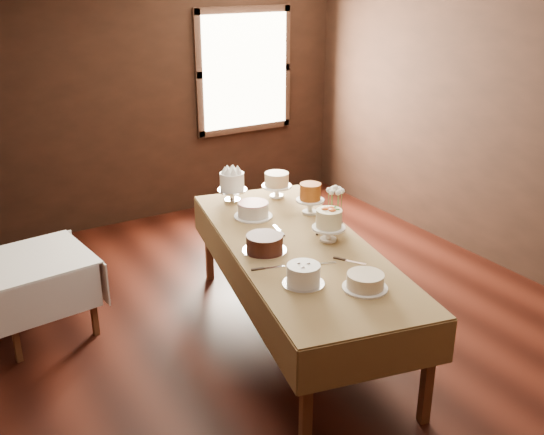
{
  "coord_description": "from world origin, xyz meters",
  "views": [
    {
      "loc": [
        -2.35,
        -3.65,
        2.76
      ],
      "look_at": [
        0.0,
        0.2,
        0.95
      ],
      "focal_mm": 41.66,
      "sensor_mm": 36.0,
      "label": 1
    }
  ],
  "objects_px": {
    "display_table": "(298,252)",
    "cake_caramel": "(310,200)",
    "cake_speckled": "(277,186)",
    "cake_server_c": "(277,228)",
    "cake_flowers": "(329,227)",
    "cake_swirl": "(303,275)",
    "cake_meringue": "(232,188)",
    "cake_server_e": "(274,267)",
    "cake_chocolate": "(265,244)",
    "flower_vase": "(334,221)",
    "side_table": "(36,266)",
    "cake_server_d": "(320,227)",
    "cake_lattice": "(253,211)",
    "cake_server_a": "(326,263)",
    "cake_cream": "(365,282)",
    "cake_server_b": "(356,262)"
  },
  "relations": [
    {
      "from": "cake_cream",
      "to": "cake_server_d",
      "type": "bearing_deg",
      "value": 70.81
    },
    {
      "from": "side_table",
      "to": "cake_server_b",
      "type": "distance_m",
      "value": 2.47
    },
    {
      "from": "display_table",
      "to": "cake_flowers",
      "type": "height_order",
      "value": "cake_flowers"
    },
    {
      "from": "display_table",
      "to": "cake_meringue",
      "type": "height_order",
      "value": "cake_meringue"
    },
    {
      "from": "cake_cream",
      "to": "cake_server_c",
      "type": "relative_size",
      "value": 1.24
    },
    {
      "from": "cake_flowers",
      "to": "display_table",
      "type": "bearing_deg",
      "value": 167.5
    },
    {
      "from": "cake_flowers",
      "to": "cake_swirl",
      "type": "distance_m",
      "value": 0.75
    },
    {
      "from": "cake_chocolate",
      "to": "cake_server_c",
      "type": "relative_size",
      "value": 1.55
    },
    {
      "from": "cake_cream",
      "to": "cake_server_b",
      "type": "distance_m",
      "value": 0.39
    },
    {
      "from": "side_table",
      "to": "cake_speckled",
      "type": "xyz_separation_m",
      "value": [
        2.11,
        -0.16,
        0.33
      ]
    },
    {
      "from": "cake_caramel",
      "to": "display_table",
      "type": "bearing_deg",
      "value": -132.06
    },
    {
      "from": "cake_meringue",
      "to": "cake_server_d",
      "type": "height_order",
      "value": "cake_meringue"
    },
    {
      "from": "cake_server_a",
      "to": "flower_vase",
      "type": "relative_size",
      "value": 1.67
    },
    {
      "from": "side_table",
      "to": "cake_chocolate",
      "type": "bearing_deg",
      "value": -38.09
    },
    {
      "from": "cake_speckled",
      "to": "cake_server_c",
      "type": "relative_size",
      "value": 1.14
    },
    {
      "from": "cake_server_e",
      "to": "cake_server_c",
      "type": "bearing_deg",
      "value": 71.27
    },
    {
      "from": "cake_meringue",
      "to": "cake_server_e",
      "type": "height_order",
      "value": "cake_meringue"
    },
    {
      "from": "cake_swirl",
      "to": "cake_caramel",
      "type": "bearing_deg",
      "value": 53.5
    },
    {
      "from": "cake_lattice",
      "to": "cake_server_a",
      "type": "xyz_separation_m",
      "value": [
        -0.0,
        -1.03,
        -0.05
      ]
    },
    {
      "from": "cake_caramel",
      "to": "cake_server_d",
      "type": "bearing_deg",
      "value": -110.65
    },
    {
      "from": "display_table",
      "to": "side_table",
      "type": "relative_size",
      "value": 3.19
    },
    {
      "from": "cake_lattice",
      "to": "cake_server_b",
      "type": "bearing_deg",
      "value": -80.83
    },
    {
      "from": "cake_speckled",
      "to": "cake_server_e",
      "type": "relative_size",
      "value": 1.14
    },
    {
      "from": "cake_flowers",
      "to": "flower_vase",
      "type": "bearing_deg",
      "value": 42.48
    },
    {
      "from": "cake_server_c",
      "to": "flower_vase",
      "type": "distance_m",
      "value": 0.46
    },
    {
      "from": "cake_flowers",
      "to": "cake_server_c",
      "type": "distance_m",
      "value": 0.47
    },
    {
      "from": "display_table",
      "to": "flower_vase",
      "type": "height_order",
      "value": "flower_vase"
    },
    {
      "from": "cake_chocolate",
      "to": "flower_vase",
      "type": "bearing_deg",
      "value": 6.14
    },
    {
      "from": "cake_caramel",
      "to": "cake_flowers",
      "type": "distance_m",
      "value": 0.58
    },
    {
      "from": "cake_meringue",
      "to": "cake_speckled",
      "type": "distance_m",
      "value": 0.41
    },
    {
      "from": "cake_flowers",
      "to": "cake_cream",
      "type": "height_order",
      "value": "cake_flowers"
    },
    {
      "from": "cake_lattice",
      "to": "cake_server_a",
      "type": "height_order",
      "value": "cake_lattice"
    },
    {
      "from": "display_table",
      "to": "cake_server_b",
      "type": "xyz_separation_m",
      "value": [
        0.17,
        -0.47,
        0.06
      ]
    },
    {
      "from": "cake_server_c",
      "to": "cake_server_e",
      "type": "distance_m",
      "value": 0.7
    },
    {
      "from": "cake_flowers",
      "to": "cake_swirl",
      "type": "relative_size",
      "value": 0.93
    },
    {
      "from": "cake_lattice",
      "to": "flower_vase",
      "type": "distance_m",
      "value": 0.7
    },
    {
      "from": "cake_speckled",
      "to": "cake_swirl",
      "type": "relative_size",
      "value": 0.97
    },
    {
      "from": "cake_caramel",
      "to": "cake_flowers",
      "type": "relative_size",
      "value": 1.05
    },
    {
      "from": "side_table",
      "to": "cake_swirl",
      "type": "height_order",
      "value": "cake_swirl"
    },
    {
      "from": "display_table",
      "to": "cake_caramel",
      "type": "relative_size",
      "value": 10.09
    },
    {
      "from": "side_table",
      "to": "cake_flowers",
      "type": "bearing_deg",
      "value": -31.67
    },
    {
      "from": "cake_lattice",
      "to": "cake_server_c",
      "type": "height_order",
      "value": "cake_lattice"
    },
    {
      "from": "cake_server_b",
      "to": "flower_vase",
      "type": "bearing_deg",
      "value": 124.56
    },
    {
      "from": "cake_speckled",
      "to": "cake_lattice",
      "type": "xyz_separation_m",
      "value": [
        -0.43,
        -0.32,
        -0.05
      ]
    },
    {
      "from": "cake_caramel",
      "to": "side_table",
      "type": "bearing_deg",
      "value": 163.2
    },
    {
      "from": "cake_chocolate",
      "to": "cake_server_e",
      "type": "height_order",
      "value": "cake_chocolate"
    },
    {
      "from": "cake_flowers",
      "to": "cake_server_e",
      "type": "height_order",
      "value": "cake_flowers"
    },
    {
      "from": "cake_meringue",
      "to": "cake_speckled",
      "type": "height_order",
      "value": "cake_meringue"
    },
    {
      "from": "cake_caramel",
      "to": "flower_vase",
      "type": "distance_m",
      "value": 0.39
    },
    {
      "from": "cake_lattice",
      "to": "flower_vase",
      "type": "xyz_separation_m",
      "value": [
        0.42,
        -0.56,
        0.02
      ]
    }
  ]
}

